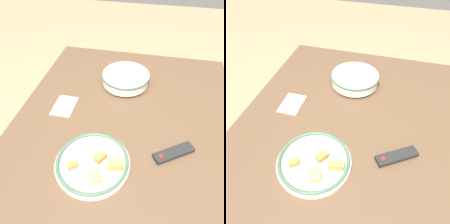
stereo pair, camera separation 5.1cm
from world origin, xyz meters
TOP-DOWN VIEW (x-y plane):
  - ground_plane at (0.00, 0.00)m, footprint 8.00×8.00m
  - dining_table at (0.00, 0.00)m, footprint 1.32×1.09m
  - noodle_bowl at (-0.29, -0.05)m, footprint 0.27×0.27m
  - food_plate at (0.27, -0.09)m, footprint 0.30×0.30m
  - tv_remote at (0.15, 0.23)m, footprint 0.14×0.18m
  - folded_napkin at (-0.04, -0.33)m, footprint 0.15×0.11m

SIDE VIEW (x-z plane):
  - ground_plane at x=0.00m, z-range 0.00..0.00m
  - dining_table at x=0.00m, z-range 0.30..1.04m
  - folded_napkin at x=-0.04m, z-range 0.74..0.75m
  - tv_remote at x=0.15m, z-range 0.74..0.76m
  - food_plate at x=0.27m, z-range 0.73..0.79m
  - noodle_bowl at x=-0.29m, z-range 0.75..0.82m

